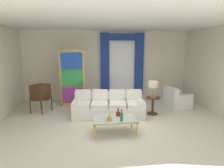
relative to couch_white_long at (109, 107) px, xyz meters
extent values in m
plane|color=silver|center=(0.21, -0.71, -0.31)|extent=(16.00, 16.00, 0.00)
cube|color=silver|center=(0.21, 2.35, 1.19)|extent=(8.00, 0.12, 3.00)
cube|color=silver|center=(3.87, -0.11, 1.19)|extent=(0.12, 7.00, 3.00)
cube|color=white|center=(0.21, 0.09, 2.71)|extent=(8.00, 7.60, 0.04)
cube|color=white|center=(0.85, 2.27, 1.24)|extent=(1.10, 0.02, 2.50)
cylinder|color=gold|center=(0.85, 2.19, 2.55)|extent=(2.00, 0.04, 0.04)
cube|color=navy|center=(0.08, 2.17, 1.24)|extent=(0.36, 0.12, 2.70)
cube|color=navy|center=(1.62, 2.17, 1.24)|extent=(0.36, 0.12, 2.70)
cube|color=navy|center=(0.85, 2.17, 2.41)|extent=(1.80, 0.10, 0.28)
cube|color=white|center=(-0.01, -0.09, -0.12)|extent=(2.40, 1.14, 0.38)
cube|color=white|center=(0.03, 0.27, 0.08)|extent=(2.33, 0.44, 0.78)
cube|color=white|center=(1.05, -0.21, -0.03)|extent=(0.29, 0.87, 0.56)
cube|color=white|center=(-1.07, 0.02, -0.03)|extent=(0.29, 0.87, 0.56)
cube|color=white|center=(0.85, -0.23, 0.13)|extent=(0.61, 0.79, 0.12)
cube|color=white|center=(0.88, 0.08, 0.35)|extent=(0.52, 0.19, 0.40)
cube|color=white|center=(0.27, -0.17, 0.13)|extent=(0.61, 0.79, 0.12)
cube|color=white|center=(0.31, 0.14, 0.35)|extent=(0.52, 0.19, 0.40)
cube|color=white|center=(-0.30, -0.11, 0.13)|extent=(0.61, 0.79, 0.12)
cube|color=white|center=(-0.27, 0.21, 0.35)|extent=(0.52, 0.19, 0.40)
cube|color=white|center=(-0.88, -0.05, 0.13)|extent=(0.61, 0.79, 0.12)
cube|color=white|center=(-0.85, 0.27, 0.35)|extent=(0.52, 0.19, 0.40)
cube|color=silver|center=(0.01, -1.40, 0.09)|extent=(1.15, 0.69, 0.02)
cube|color=gold|center=(0.01, -1.08, 0.07)|extent=(1.15, 0.04, 0.03)
cube|color=gold|center=(0.01, -1.72, 0.07)|extent=(1.15, 0.04, 0.03)
cube|color=gold|center=(-0.55, -1.40, 0.07)|extent=(0.04, 0.69, 0.03)
cube|color=gold|center=(0.56, -1.40, 0.07)|extent=(0.04, 0.69, 0.03)
cylinder|color=gold|center=(-0.53, -1.10, -0.12)|extent=(0.04, 0.04, 0.38)
cylinder|color=gold|center=(0.54, -1.10, -0.12)|extent=(0.04, 0.04, 0.38)
cylinder|color=gold|center=(-0.53, -1.70, -0.12)|extent=(0.04, 0.04, 0.38)
cylinder|color=gold|center=(0.54, -1.70, -0.12)|extent=(0.04, 0.04, 0.38)
cylinder|color=#196B3D|center=(0.16, -1.60, 0.21)|extent=(0.08, 0.08, 0.21)
cylinder|color=#196B3D|center=(0.16, -1.60, 0.34)|extent=(0.04, 0.04, 0.06)
sphere|color=#196B3D|center=(0.16, -1.60, 0.39)|extent=(0.05, 0.05, 0.05)
cylinder|color=maroon|center=(0.13, -1.22, 0.16)|extent=(0.13, 0.13, 0.11)
cylinder|color=maroon|center=(0.13, -1.22, 0.24)|extent=(0.04, 0.04, 0.05)
sphere|color=maroon|center=(0.13, -1.22, 0.29)|extent=(0.06, 0.06, 0.06)
cylinder|color=gold|center=(-0.15, -1.58, 0.16)|extent=(0.12, 0.12, 0.10)
cylinder|color=gold|center=(-0.15, -1.58, 0.23)|extent=(0.04, 0.04, 0.05)
sphere|color=gold|center=(-0.15, -1.58, 0.28)|extent=(0.05, 0.05, 0.05)
cube|color=#472D19|center=(-2.34, 0.67, 0.19)|extent=(0.62, 0.54, 0.03)
cylinder|color=#472D19|center=(-2.68, 0.52, -0.06)|extent=(0.04, 0.04, 0.50)
cylinder|color=#472D19|center=(-2.44, 1.03, -0.06)|extent=(0.04, 0.04, 0.50)
cylinder|color=#472D19|center=(-2.25, 0.32, -0.06)|extent=(0.04, 0.04, 0.50)
cylinder|color=#472D19|center=(-2.01, 0.82, -0.06)|extent=(0.04, 0.04, 0.50)
cube|color=#472D19|center=(-2.34, 0.67, 0.45)|extent=(0.67, 0.71, 0.48)
cube|color=black|center=(-2.55, 0.77, 0.47)|extent=(0.18, 0.36, 0.30)
cylinder|color=gold|center=(-2.59, 0.70, 0.28)|extent=(0.03, 0.04, 0.04)
cylinder|color=gold|center=(-2.52, 0.85, 0.28)|extent=(0.03, 0.04, 0.04)
cylinder|color=silver|center=(-2.34, 0.67, 0.87)|extent=(0.06, 0.12, 0.34)
cylinder|color=silver|center=(-2.34, 0.67, 0.87)|extent=(0.06, 0.12, 0.34)
cube|color=white|center=(2.75, 0.58, -0.11)|extent=(0.90, 0.90, 0.40)
cube|color=white|center=(2.75, 0.58, 0.14)|extent=(0.78, 0.78, 0.10)
cube|color=white|center=(2.43, 0.53, 0.09)|extent=(0.31, 0.82, 0.80)
cube|color=white|center=(2.70, 0.89, -0.02)|extent=(0.75, 0.28, 0.58)
cube|color=white|center=(2.79, 0.26, -0.02)|extent=(0.75, 0.28, 0.58)
cube|color=gold|center=(-1.72, 1.31, 0.79)|extent=(0.05, 0.05, 2.20)
cube|color=gold|center=(-0.82, 1.31, 0.79)|extent=(0.05, 0.05, 2.20)
cube|color=gold|center=(-1.27, 1.31, 1.86)|extent=(0.90, 0.05, 0.06)
cube|color=gold|center=(-1.27, 1.31, -0.26)|extent=(0.90, 0.05, 0.10)
cube|color=purple|center=(-1.27, 1.31, 0.13)|extent=(0.82, 0.02, 0.64)
cube|color=#238E3D|center=(-1.27, 1.31, 0.79)|extent=(0.82, 0.02, 0.64)
cube|color=#1E47B7|center=(-1.27, 1.31, 1.46)|extent=(0.82, 0.02, 0.64)
cylinder|color=beige|center=(-0.83, 1.11, -0.28)|extent=(0.16, 0.16, 0.06)
ellipsoid|color=#153EA3|center=(-0.83, 1.11, -0.17)|extent=(0.18, 0.32, 0.20)
sphere|color=#153EA3|center=(-0.83, 1.25, -0.06)|extent=(0.09, 0.09, 0.09)
cone|color=gold|center=(-0.83, 1.31, -0.06)|extent=(0.02, 0.04, 0.02)
cone|color=#1A8F55|center=(-0.83, 0.93, -0.07)|extent=(0.44, 0.40, 0.50)
cylinder|color=#472D19|center=(1.53, -0.05, 0.27)|extent=(0.48, 0.48, 0.03)
cylinder|color=#472D19|center=(1.53, -0.05, -0.02)|extent=(0.08, 0.08, 0.55)
cylinder|color=#472D19|center=(1.53, -0.05, -0.29)|extent=(0.36, 0.36, 0.03)
cylinder|color=#B29338|center=(1.53, -0.05, 0.31)|extent=(0.18, 0.18, 0.04)
cylinder|color=#B29338|center=(1.53, -0.05, 0.51)|extent=(0.03, 0.03, 0.36)
cylinder|color=silver|center=(1.53, -0.05, 0.75)|extent=(0.32, 0.32, 0.22)
camera|label=1|loc=(-0.70, -6.35, 1.95)|focal=31.52mm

